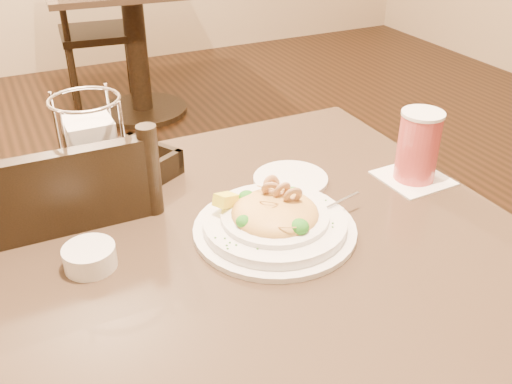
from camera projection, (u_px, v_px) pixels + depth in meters
name	position (u px, v px, depth m)	size (l,w,h in m)	color
main_table	(260.00, 337.00, 1.12)	(0.90, 0.90, 0.76)	black
background_table	(134.00, 26.00, 3.17)	(0.97, 0.97, 0.76)	black
dining_chair_near	(68.00, 302.00, 1.23)	(0.43, 0.43, 0.93)	black
dining_chair_far	(98.00, 27.00, 3.23)	(0.46, 0.46, 0.93)	black
pasta_bowl	(275.00, 220.00, 0.99)	(0.32, 0.29, 0.09)	white
drink_glass	(418.00, 147.00, 1.14)	(0.14, 0.14, 0.15)	white
bread_basket	(124.00, 172.00, 1.16)	(0.24, 0.23, 0.05)	black
napkin_caddy	(93.00, 156.00, 1.07)	(0.13, 0.13, 0.21)	silver
side_plate	(291.00, 179.00, 1.16)	(0.15, 0.15, 0.01)	white
butter_ramekin	(90.00, 257.00, 0.91)	(0.08, 0.08, 0.04)	white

